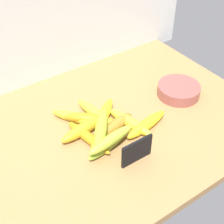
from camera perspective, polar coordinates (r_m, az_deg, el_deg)
counter_top at (r=116.33cm, az=-0.71°, el=-2.91°), size 110.00×76.00×3.00cm
chalkboard_sign at (r=101.71cm, az=4.25°, el=-6.78°), size 11.00×1.80×8.40cm
fruit_bowl at (r=130.13cm, az=11.36°, el=3.69°), size 16.24×16.24×4.33cm
banana_0 at (r=114.02cm, az=3.03°, el=-1.75°), size 7.63×19.13×3.76cm
banana_1 at (r=116.33cm, az=-6.12°, el=-1.02°), size 13.70×17.80×3.53cm
banana_2 at (r=109.39cm, az=-1.67°, el=-3.91°), size 16.55×13.20×3.80cm
banana_3 at (r=112.11cm, az=0.48°, el=-2.41°), size 17.31×7.83×4.21cm
banana_4 at (r=117.85cm, az=-3.06°, el=-0.13°), size 5.67×18.79×3.63cm
banana_5 at (r=117.23cm, az=-1.30°, el=-0.31°), size 15.27×13.86×3.71cm
banana_6 at (r=112.05cm, az=-4.41°, el=-2.59°), size 21.27×7.16×4.21cm
banana_7 at (r=115.22cm, az=-4.06°, el=-1.18°), size 15.71×15.17×4.04cm
banana_8 at (r=108.94cm, az=-4.09°, el=-4.38°), size 6.88×20.43×3.46cm
banana_9 at (r=113.60cm, az=5.95°, el=-2.10°), size 19.24×7.19×3.87cm
banana_10 at (r=106.48cm, az=-0.60°, el=-5.60°), size 17.92×7.17×3.41cm
banana_11 at (r=103.15cm, az=-0.16°, el=-4.75°), size 18.16×6.22×3.50cm
banana_12 at (r=105.86cm, az=-1.88°, el=-2.90°), size 14.91×16.71×3.87cm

